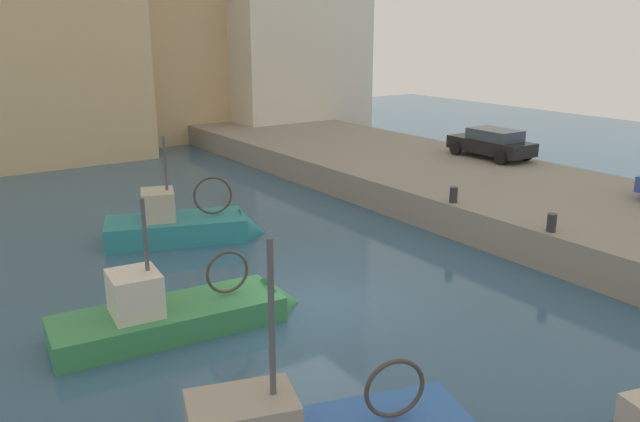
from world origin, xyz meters
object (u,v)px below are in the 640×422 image
fishing_boat_teal (187,235)px  parked_car_black (492,143)px  mooring_bollard_mid (454,195)px  fishing_boat_green (185,323)px  mooring_bollard_south (552,223)px

fishing_boat_teal → parked_car_black: (15.13, -0.26, 1.77)m
fishing_boat_teal → mooring_bollard_mid: size_ratio=10.54×
fishing_boat_teal → fishing_boat_green: 6.94m
mooring_bollard_mid → fishing_boat_teal: bearing=148.2°
fishing_boat_teal → parked_car_black: fishing_boat_teal is taller
fishing_boat_green → mooring_bollard_south: 11.04m
fishing_boat_teal → mooring_bollard_south: size_ratio=10.54×
parked_car_black → mooring_bollard_south: (-7.24, -8.63, -0.43)m
fishing_boat_teal → fishing_boat_green: fishing_boat_teal is taller
parked_car_black → mooring_bollard_south: 11.28m
mooring_bollard_south → mooring_bollard_mid: 4.00m
parked_car_black → mooring_bollard_south: bearing=-130.0°
fishing_boat_green → mooring_bollard_south: (10.66, -2.53, 1.35)m
mooring_bollard_south → fishing_boat_green: bearing=166.6°
parked_car_black → mooring_bollard_south: parked_car_black is taller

